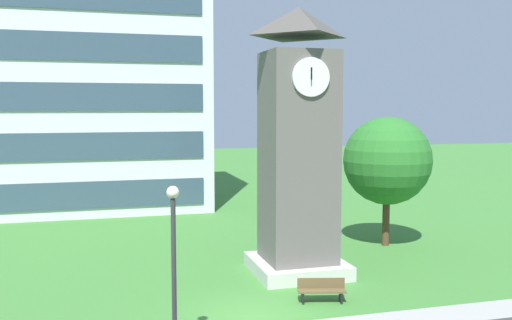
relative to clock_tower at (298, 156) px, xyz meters
name	(u,v)px	position (x,y,z in m)	size (l,w,h in m)	color
ground_plane	(254,317)	(-3.24, -4.63, -5.22)	(160.00, 160.00, 0.00)	#3D7A33
office_building	(66,54)	(-10.55, 20.35, 5.98)	(19.56, 10.82, 22.40)	silver
clock_tower	(298,156)	(0.00, 0.00, 0.00)	(3.90, 3.90, 11.58)	#605B56
park_bench	(322,290)	(-0.39, -3.83, -4.76)	(1.86, 0.91, 0.88)	brown
street_lamp	(174,252)	(-6.36, -7.39, -1.98)	(0.36, 0.36, 5.12)	#333338
tree_by_building	(387,161)	(6.21, 3.48, -0.70)	(4.63, 4.63, 6.84)	#513823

